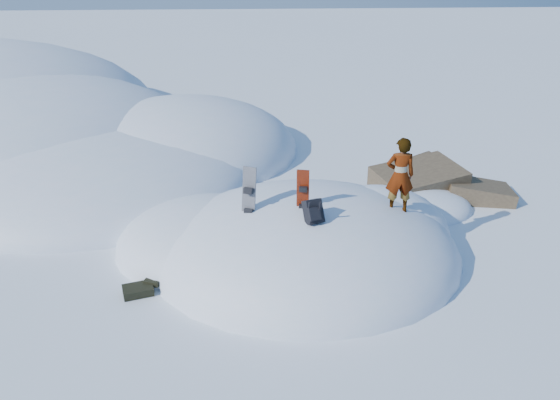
{
  "coord_description": "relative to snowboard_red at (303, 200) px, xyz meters",
  "views": [
    {
      "loc": [
        -1.32,
        -10.75,
        6.35
      ],
      "look_at": [
        -0.58,
        0.3,
        1.31
      ],
      "focal_mm": 35.0,
      "sensor_mm": 36.0,
      "label": 1
    }
  ],
  "objects": [
    {
      "name": "rock_outcrop",
      "position": [
        3.87,
        3.44,
        -1.63
      ],
      "size": [
        4.68,
        4.41,
        1.68
      ],
      "color": "brown",
      "rests_on": "ground"
    },
    {
      "name": "ground",
      "position": [
        0.15,
        0.43,
        -1.64
      ],
      "size": [
        120.0,
        120.0,
        0.0
      ],
      "primitive_type": "plane",
      "color": "white",
      "rests_on": "ground"
    },
    {
      "name": "person",
      "position": [
        2.12,
        0.32,
        0.36
      ],
      "size": [
        0.64,
        0.44,
        1.69
      ],
      "primitive_type": "imported",
      "rotation": [
        0.0,
        0.0,
        3.08
      ],
      "color": "slate",
      "rests_on": "snow_mound"
    },
    {
      "name": "gear_pile",
      "position": [
        -3.38,
        -0.79,
        -1.54
      ],
      "size": [
        0.81,
        0.63,
        0.21
      ],
      "rotation": [
        0.0,
        0.0,
        0.29
      ],
      "color": "black",
      "rests_on": "ground"
    },
    {
      "name": "snow_mound",
      "position": [
        -0.02,
        0.67,
        -1.64
      ],
      "size": [
        8.0,
        6.0,
        3.0
      ],
      "color": "silver",
      "rests_on": "ground"
    },
    {
      "name": "snowboard_dark",
      "position": [
        -1.13,
        0.09,
        -0.08
      ],
      "size": [
        0.38,
        0.36,
        1.56
      ],
      "rotation": [
        0.0,
        0.0,
        -0.42
      ],
      "color": "black",
      "rests_on": "snow_mound"
    },
    {
      "name": "snow_ridge",
      "position": [
        -10.28,
        10.27,
        -1.64
      ],
      "size": [
        21.5,
        18.5,
        6.4
      ],
      "color": "silver",
      "rests_on": "ground"
    },
    {
      "name": "backpack",
      "position": [
        0.16,
        -0.56,
        -0.02
      ],
      "size": [
        0.47,
        0.55,
        0.58
      ],
      "rotation": [
        0.0,
        0.0,
        0.37
      ],
      "color": "black",
      "rests_on": "snow_mound"
    },
    {
      "name": "snowboard_red",
      "position": [
        0.0,
        0.0,
        0.0
      ],
      "size": [
        0.28,
        0.2,
        1.39
      ],
      "rotation": [
        0.0,
        0.0,
        -0.21
      ],
      "color": "#AF2909",
      "rests_on": "snow_mound"
    }
  ]
}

